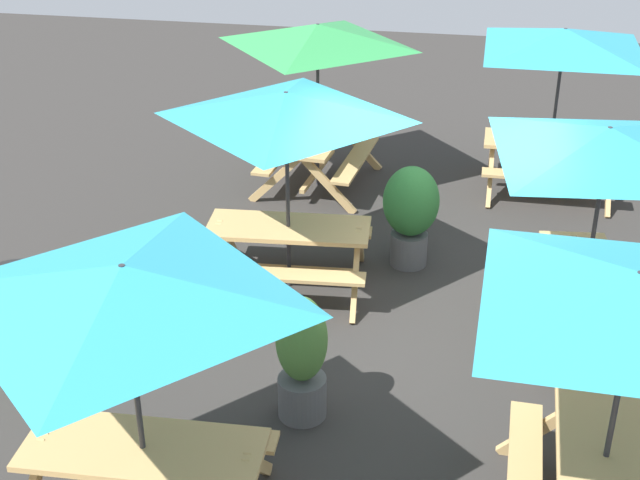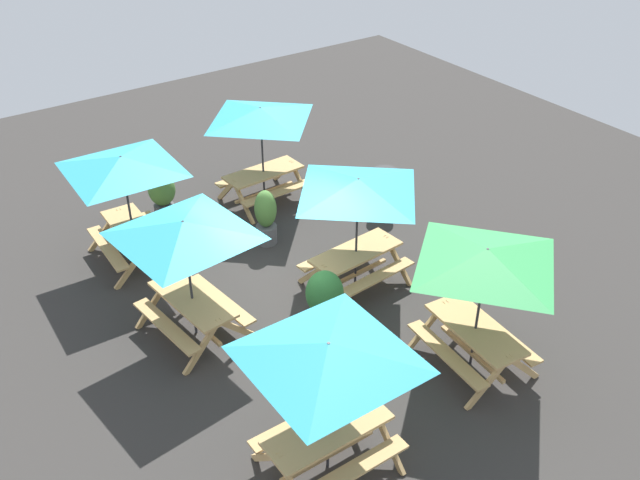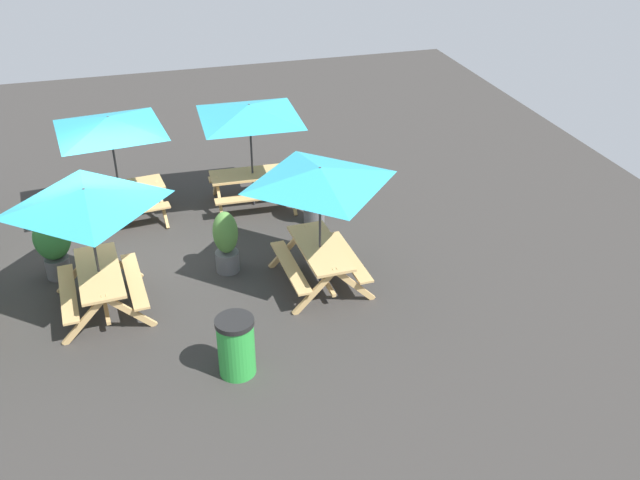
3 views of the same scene
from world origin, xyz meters
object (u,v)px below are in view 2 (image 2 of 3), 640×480
object	(u,v)px
picnic_table_0	(485,266)
potted_plant_2	(325,298)
picnic_table_5	(358,194)
potted_plant_0	(266,217)
potted_plant_1	(162,194)
trash_bin_green	(384,190)
picnic_table_2	(185,238)
picnic_table_1	(261,121)
picnic_table_3	(328,362)
picnic_table_4	(123,171)

from	to	relation	value
picnic_table_0	potted_plant_2	size ratio (longest dim) A/B	1.89
picnic_table_5	potted_plant_0	xyz separation A→B (m)	(-2.24, -0.62, -1.36)
potted_plant_0	potted_plant_1	bearing A→B (deg)	-146.31
picnic_table_0	trash_bin_green	world-z (taller)	picnic_table_0
trash_bin_green	potted_plant_0	size ratio (longest dim) A/B	0.80
picnic_table_2	potted_plant_2	world-z (taller)	picnic_table_2
picnic_table_1	picnic_table_3	distance (m)	7.73
picnic_table_0	picnic_table_1	distance (m)	6.67
picnic_table_1	picnic_table_5	distance (m)	3.79
picnic_table_0	potted_plant_2	bearing A→B (deg)	-139.17
picnic_table_0	potted_plant_2	world-z (taller)	picnic_table_0
picnic_table_5	potted_plant_0	size ratio (longest dim) A/B	1.90
picnic_table_2	picnic_table_0	bearing A→B (deg)	39.05
picnic_table_1	picnic_table_2	distance (m)	4.78
picnic_table_4	picnic_table_2	bearing A→B (deg)	0.33
picnic_table_0	potted_plant_1	xyz separation A→B (m)	(-7.18, -2.22, -1.34)
picnic_table_0	picnic_table_2	world-z (taller)	same
picnic_table_2	trash_bin_green	xyz separation A→B (m)	(-1.45, 5.43, -1.49)
picnic_table_3	potted_plant_2	distance (m)	3.24
picnic_table_4	picnic_table_1	bearing A→B (deg)	100.97
picnic_table_3	trash_bin_green	distance (m)	7.48
picnic_table_5	potted_plant_2	xyz separation A→B (m)	(0.79, -1.28, -1.28)
picnic_table_0	picnic_table_2	xyz separation A→B (m)	(-3.34, -3.40, 0.00)
picnic_table_2	picnic_table_5	bearing A→B (deg)	75.39
picnic_table_1	trash_bin_green	distance (m)	3.13
picnic_table_3	picnic_table_1	bearing A→B (deg)	65.46
picnic_table_2	potted_plant_0	world-z (taller)	picnic_table_2
trash_bin_green	potted_plant_2	world-z (taller)	potted_plant_2
picnic_table_0	picnic_table_5	world-z (taller)	same
picnic_table_3	picnic_table_5	size ratio (longest dim) A/B	1.21
potted_plant_0	picnic_table_4	bearing A→B (deg)	-111.89
picnic_table_2	potted_plant_0	distance (m)	3.40
potted_plant_2	trash_bin_green	bearing A→B (deg)	127.29
trash_bin_green	picnic_table_4	bearing A→B (deg)	-103.97
potted_plant_0	potted_plant_1	size ratio (longest dim) A/B	1.07
picnic_table_1	trash_bin_green	world-z (taller)	picnic_table_1
picnic_table_5	trash_bin_green	world-z (taller)	picnic_table_5
picnic_table_3	potted_plant_2	world-z (taller)	picnic_table_3
picnic_table_4	potted_plant_1	size ratio (longest dim) A/B	2.45
picnic_table_3	potted_plant_0	bearing A→B (deg)	66.95
trash_bin_green	potted_plant_0	world-z (taller)	potted_plant_0
picnic_table_0	potted_plant_0	size ratio (longest dim) A/B	1.90
picnic_table_2	picnic_table_3	size ratio (longest dim) A/B	0.99
picnic_table_1	picnic_table_3	bearing A→B (deg)	-117.11
picnic_table_1	potted_plant_1	bearing A→B (deg)	164.54
trash_bin_green	potted_plant_1	distance (m)	4.88
trash_bin_green	potted_plant_1	xyz separation A→B (m)	(-2.39, -4.25, 0.15)
picnic_table_5	potted_plant_0	bearing A→B (deg)	101.00
picnic_table_4	trash_bin_green	xyz separation A→B (m)	(1.33, 5.36, -1.49)
picnic_table_3	picnic_table_2	bearing A→B (deg)	93.27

